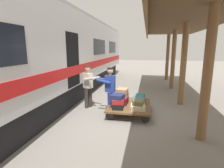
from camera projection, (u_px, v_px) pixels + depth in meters
ground_plane at (131, 113)px, 6.59m from camera, size 60.00×60.00×0.00m
platform_canopy at (195, 20)px, 5.57m from camera, size 3.20×16.19×3.56m
train_car at (37, 57)px, 6.89m from camera, size 3.02×21.85×4.00m
luggage_cart at (129, 105)px, 6.56m from camera, size 1.49×1.87×0.35m
suitcase_slate_roller at (139, 102)px, 6.46m from camera, size 0.49×0.52×0.23m
suitcase_maroon_trunk at (121, 100)px, 6.58m from camera, size 0.56×0.57×0.25m
suitcase_teal_softside at (139, 98)px, 6.95m from camera, size 0.44×0.67×0.22m
suitcase_brown_leather at (122, 96)px, 7.08m from camera, size 0.44×0.58×0.28m
suitcase_cream_canvas at (138, 107)px, 5.97m from camera, size 0.51×0.51×0.17m
suitcase_black_hardshell at (118, 106)px, 6.10m from camera, size 0.39×0.53×0.18m
suitcase_olive_duffel at (138, 102)px, 5.96m from camera, size 0.39×0.44×0.14m
suitcase_red_plastic at (117, 101)px, 6.11m from camera, size 0.49×0.57×0.15m
suitcase_tan_vintage at (122, 91)px, 7.03m from camera, size 0.45×0.52×0.18m
suitcase_navy_fabric at (117, 96)px, 6.11m from camera, size 0.50×0.53×0.15m
porter_in_overalls at (110, 89)px, 6.49m from camera, size 0.67×0.43×1.70m
porter_by_door at (88, 85)px, 7.10m from camera, size 0.74×0.62×1.70m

